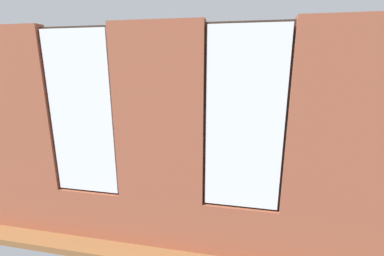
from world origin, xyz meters
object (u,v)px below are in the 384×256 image
(potted_plant_beside_window_right, at_px, (73,181))
(potted_plant_corner_near_left, at_px, (300,122))
(remote_gray, at_px, (208,155))
(media_console, at_px, (89,151))
(tv_flatscreen, at_px, (87,128))
(table_plant_small, at_px, (186,149))
(potted_plant_between_couches, at_px, (280,186))
(cup_ceramic, at_px, (195,156))
(couch_by_window, at_px, (184,202))
(couch_left, at_px, (313,174))
(remote_silver, at_px, (192,155))
(potted_plant_foreground_right, at_px, (131,125))
(candle_jar, at_px, (174,154))
(papasan_chair, at_px, (181,132))
(potted_plant_by_left_couch, at_px, (284,147))
(potted_plant_corner_far_left, at_px, (357,212))
(coffee_table, at_px, (192,158))

(potted_plant_beside_window_right, height_order, potted_plant_corner_near_left, potted_plant_corner_near_left)
(remote_gray, xyz_separation_m, media_console, (3.16, -0.10, -0.16))
(remote_gray, relative_size, tv_flatscreen, 0.16)
(remote_gray, relative_size, potted_plant_beside_window_right, 0.17)
(table_plant_small, relative_size, potted_plant_between_couches, 0.18)
(cup_ceramic, bearing_deg, media_console, -6.55)
(potted_plant_corner_near_left, bearing_deg, potted_plant_beside_window_right, 43.05)
(couch_by_window, xyz_separation_m, couch_left, (-2.36, -1.60, 0.00))
(remote_silver, distance_m, tv_flatscreen, 2.85)
(potted_plant_foreground_right, height_order, potted_plant_corner_near_left, potted_plant_corner_near_left)
(tv_flatscreen, height_order, potted_plant_beside_window_right, tv_flatscreen)
(candle_jar, distance_m, media_console, 2.44)
(couch_left, relative_size, potted_plant_between_couches, 1.48)
(remote_silver, height_order, papasan_chair, papasan_chair)
(remote_gray, xyz_separation_m, potted_plant_corner_near_left, (-2.41, -2.10, 0.43))
(cup_ceramic, bearing_deg, potted_plant_by_left_couch, -149.27)
(papasan_chair, relative_size, potted_plant_foreground_right, 1.38)
(media_console, xyz_separation_m, potted_plant_corner_far_left, (-5.56, 2.18, 0.24))
(potted_plant_corner_near_left, bearing_deg, table_plant_small, 36.08)
(table_plant_small, distance_m, potted_plant_foreground_right, 3.14)
(couch_left, distance_m, potted_plant_corner_near_left, 2.54)
(remote_gray, relative_size, potted_plant_by_left_couch, 0.27)
(tv_flatscreen, bearing_deg, remote_silver, 175.34)
(papasan_chair, xyz_separation_m, potted_plant_beside_window_right, (0.97, 3.88, 0.11))
(media_console, distance_m, tv_flatscreen, 0.64)
(couch_left, xyz_separation_m, potted_plant_corner_far_left, (-0.15, 1.70, 0.19))
(potted_plant_corner_near_left, xyz_separation_m, potted_plant_corner_far_left, (0.01, 4.18, -0.36))
(potted_plant_corner_near_left, bearing_deg, couch_left, 86.20)
(cup_ceramic, height_order, remote_silver, cup_ceramic)
(remote_gray, bearing_deg, candle_jar, -111.19)
(tv_flatscreen, bearing_deg, papasan_chair, -140.66)
(couch_left, distance_m, remote_silver, 2.62)
(remote_silver, bearing_deg, potted_plant_corner_far_left, -48.83)
(table_plant_small, distance_m, potted_plant_corner_near_left, 3.65)
(remote_gray, bearing_deg, media_console, -130.12)
(couch_by_window, xyz_separation_m, table_plant_small, (0.41, -1.94, 0.23))
(papasan_chair, relative_size, potted_plant_between_couches, 0.90)
(potted_plant_beside_window_right, distance_m, potted_plant_corner_near_left, 6.12)
(couch_left, height_order, potted_plant_corner_far_left, potted_plant_corner_far_left)
(cup_ceramic, distance_m, potted_plant_foreground_right, 3.47)
(candle_jar, distance_m, tv_flatscreen, 2.47)
(cup_ceramic, height_order, papasan_chair, papasan_chair)
(cup_ceramic, relative_size, remote_silver, 0.55)
(cup_ceramic, relative_size, potted_plant_foreground_right, 0.11)
(cup_ceramic, bearing_deg, table_plant_small, -36.82)
(couch_by_window, bearing_deg, remote_silver, -82.56)
(coffee_table, height_order, papasan_chair, papasan_chair)
(coffee_table, bearing_deg, remote_silver, -141.34)
(potted_plant_by_left_couch, bearing_deg, media_console, 10.41)
(potted_plant_by_left_couch, bearing_deg, couch_left, 105.96)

